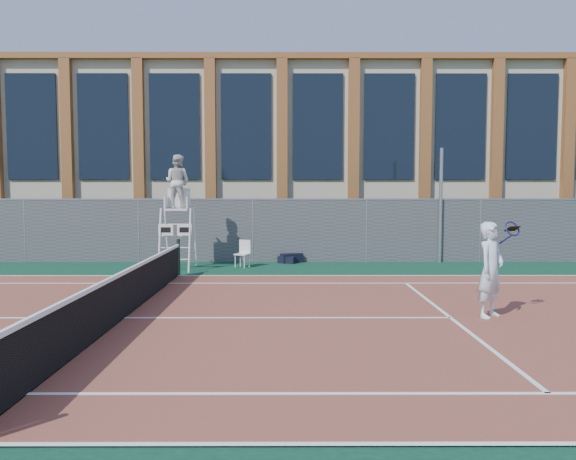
{
  "coord_description": "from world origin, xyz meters",
  "views": [
    {
      "loc": [
        3.19,
        -10.82,
        2.51
      ],
      "look_at": [
        3.22,
        3.0,
        1.54
      ],
      "focal_mm": 35.0,
      "sensor_mm": 36.0,
      "label": 1
    }
  ],
  "objects_px": {
    "plastic_chair": "(244,251)",
    "steel_pole": "(441,206)",
    "umpire_chair": "(177,185)",
    "tennis_player": "(491,269)"
  },
  "relations": [
    {
      "from": "plastic_chair",
      "to": "steel_pole",
      "type": "bearing_deg",
      "value": 10.31
    },
    {
      "from": "steel_pole",
      "to": "plastic_chair",
      "type": "relative_size",
      "value": 4.47
    },
    {
      "from": "plastic_chair",
      "to": "umpire_chair",
      "type": "bearing_deg",
      "value": -168.56
    },
    {
      "from": "umpire_chair",
      "to": "plastic_chair",
      "type": "bearing_deg",
      "value": 11.44
    },
    {
      "from": "umpire_chair",
      "to": "tennis_player",
      "type": "relative_size",
      "value": 1.97
    },
    {
      "from": "steel_pole",
      "to": "tennis_player",
      "type": "height_order",
      "value": "steel_pole"
    },
    {
      "from": "steel_pole",
      "to": "tennis_player",
      "type": "relative_size",
      "value": 2.12
    },
    {
      "from": "steel_pole",
      "to": "umpire_chair",
      "type": "bearing_deg",
      "value": -169.43
    },
    {
      "from": "steel_pole",
      "to": "plastic_chair",
      "type": "bearing_deg",
      "value": -169.69
    },
    {
      "from": "plastic_chair",
      "to": "tennis_player",
      "type": "xyz_separation_m",
      "value": [
        5.42,
        -7.4,
        0.44
      ]
    }
  ]
}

